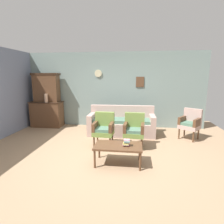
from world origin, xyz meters
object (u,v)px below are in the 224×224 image
(vase_on_cabinet, at_px, (46,98))
(coffee_table, at_px, (118,147))
(side_cabinet, at_px, (47,114))
(armchair_row_middle, at_px, (134,129))
(book_stack_on_table, at_px, (126,143))
(floral_couch, at_px, (122,124))
(wingback_chair_by_fireplace, at_px, (190,122))
(armchair_near_cabinet, at_px, (104,128))

(vase_on_cabinet, xyz_separation_m, coffee_table, (2.81, -2.46, -0.71))
(side_cabinet, height_order, armchair_row_middle, side_cabinet)
(vase_on_cabinet, relative_size, book_stack_on_table, 1.97)
(side_cabinet, xyz_separation_m, floral_couch, (2.82, -0.59, -0.14))
(coffee_table, distance_m, book_stack_on_table, 0.21)
(side_cabinet, height_order, vase_on_cabinet, vase_on_cabinet)
(side_cabinet, height_order, book_stack_on_table, side_cabinet)
(wingback_chair_by_fireplace, bearing_deg, vase_on_cabinet, 172.85)
(side_cabinet, height_order, armchair_near_cabinet, side_cabinet)
(side_cabinet, xyz_separation_m, wingback_chair_by_fireplace, (4.87, -0.78, 0.03))
(vase_on_cabinet, bearing_deg, coffee_table, -41.24)
(armchair_near_cabinet, xyz_separation_m, book_stack_on_table, (0.65, -1.00, -0.01))
(floral_couch, relative_size, wingback_chair_by_fireplace, 2.33)
(side_cabinet, relative_size, coffee_table, 1.16)
(coffee_table, bearing_deg, floral_couch, 92.29)
(wingback_chair_by_fireplace, xyz_separation_m, book_stack_on_table, (-1.81, -1.88, -0.01))
(side_cabinet, relative_size, book_stack_on_table, 7.42)
(side_cabinet, xyz_separation_m, coffee_table, (2.90, -2.64, -0.09))
(wingback_chair_by_fireplace, bearing_deg, side_cabinet, 170.95)
(coffee_table, bearing_deg, vase_on_cabinet, 138.76)
(side_cabinet, distance_m, wingback_chair_by_fireplace, 4.93)
(armchair_near_cabinet, bearing_deg, side_cabinet, 145.58)
(side_cabinet, relative_size, wingback_chair_by_fireplace, 1.28)
(floral_couch, distance_m, armchair_row_middle, 1.15)
(coffee_table, bearing_deg, book_stack_on_table, -7.33)
(wingback_chair_by_fireplace, height_order, coffee_table, wingback_chair_by_fireplace)
(armchair_row_middle, bearing_deg, wingback_chair_by_fireplace, 27.91)
(floral_couch, distance_m, coffee_table, 2.05)
(coffee_table, bearing_deg, side_cabinet, 137.69)
(side_cabinet, relative_size, armchair_row_middle, 1.28)
(armchair_near_cabinet, distance_m, coffee_table, 1.10)
(armchair_row_middle, height_order, wingback_chair_by_fireplace, same)
(armchair_near_cabinet, distance_m, armchair_row_middle, 0.80)
(vase_on_cabinet, distance_m, wingback_chair_by_fireplace, 4.86)
(armchair_row_middle, relative_size, coffee_table, 0.90)
(armchair_row_middle, bearing_deg, book_stack_on_table, -98.68)
(book_stack_on_table, bearing_deg, armchair_row_middle, 81.32)
(vase_on_cabinet, distance_m, floral_couch, 2.86)
(floral_couch, relative_size, coffee_table, 2.10)
(vase_on_cabinet, bearing_deg, floral_couch, -8.60)
(armchair_near_cabinet, relative_size, coffee_table, 0.90)
(wingback_chair_by_fireplace, bearing_deg, floral_couch, 174.79)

